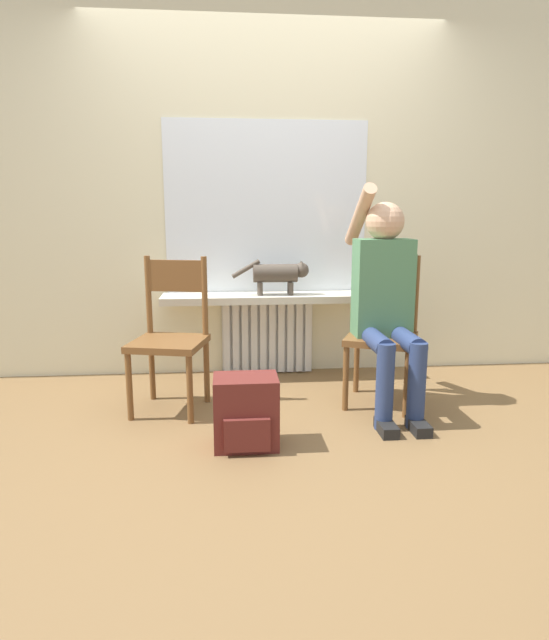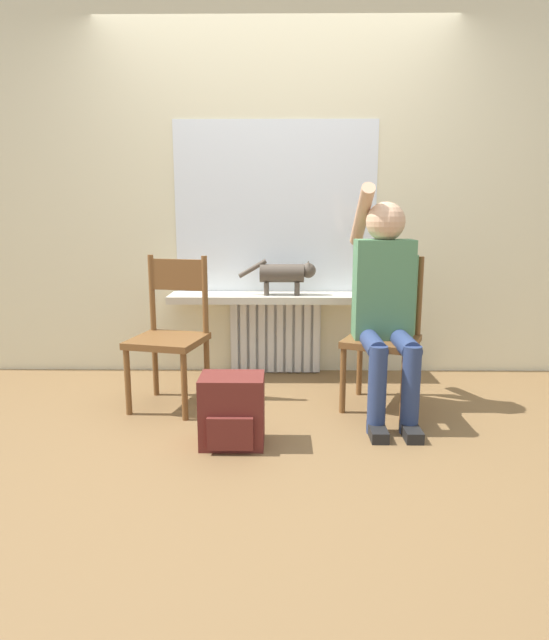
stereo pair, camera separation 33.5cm
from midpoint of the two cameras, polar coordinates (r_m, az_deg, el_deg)
ground_plane at (r=2.97m, az=3.18°, el=-12.05°), size 12.00×12.00×0.00m
wall_with_window at (r=3.96m, az=2.60°, el=13.79°), size 7.00×0.06×2.70m
radiator at (r=3.98m, az=2.50°, el=-1.72°), size 0.67×0.08×0.56m
windowsill at (r=3.82m, az=2.60°, el=2.38°), size 1.51×0.32×0.05m
window_glass at (r=3.92m, az=2.60°, el=11.88°), size 1.45×0.01×1.21m
chair_left at (r=3.30m, az=-8.22°, el=-1.30°), size 0.49×0.49×0.92m
chair_right at (r=3.35m, az=14.39°, el=-1.34°), size 0.54×0.54×0.92m
person at (r=3.20m, az=14.71°, el=2.33°), size 0.36×0.96×1.35m
cat at (r=3.77m, az=3.76°, el=4.96°), size 0.55×0.13×0.25m
backpack at (r=2.77m, az=-1.05°, el=-9.74°), size 0.33×0.26×0.37m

